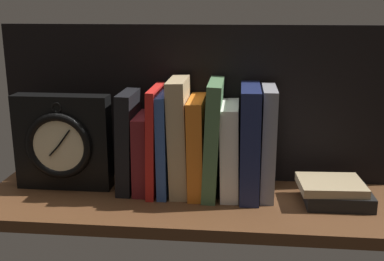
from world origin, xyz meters
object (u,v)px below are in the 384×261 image
at_px(book_green_romantic, 213,138).
at_px(book_gray_chess, 267,142).
at_px(book_maroon_dawkins, 144,153).
at_px(framed_clock, 62,143).
at_px(book_stack_side, 335,192).
at_px(book_blue_modern, 165,143).
at_px(book_navy_bierce, 250,141).
at_px(book_red_requiem, 155,140).
at_px(book_white_catcher, 230,149).
at_px(book_tan_shortstories, 180,136).
at_px(book_black_skeptic, 128,141).
at_px(book_orange_pandolfini, 197,146).

xyz_separation_m(book_green_romantic, book_gray_chess, (0.12, 0.00, -0.01)).
xyz_separation_m(book_maroon_dawkins, framed_clock, (-0.18, -0.01, 0.02)).
xyz_separation_m(book_maroon_dawkins, book_stack_side, (0.41, -0.04, -0.06)).
xyz_separation_m(book_blue_modern, book_navy_bierce, (0.18, 0.00, 0.01)).
xyz_separation_m(book_gray_chess, framed_clock, (-0.45, -0.01, -0.01)).
bearing_deg(book_red_requiem, book_blue_modern, 0.00).
xyz_separation_m(book_red_requiem, book_white_catcher, (0.16, 0.00, -0.02)).
height_order(book_tan_shortstories, framed_clock, book_tan_shortstories).
height_order(book_black_skeptic, book_navy_bierce, book_navy_bierce).
xyz_separation_m(book_navy_bierce, book_stack_side, (0.18, -0.04, -0.10)).
relative_size(book_red_requiem, book_white_catcher, 1.17).
bearing_deg(book_red_requiem, book_navy_bierce, 0.00).
height_order(book_orange_pandolfini, book_green_romantic, book_green_romantic).
bearing_deg(book_green_romantic, book_stack_side, -7.92).
height_order(book_green_romantic, framed_clock, book_green_romantic).
bearing_deg(book_stack_side, book_blue_modern, 174.35).
relative_size(book_red_requiem, book_orange_pandolfini, 1.10).
relative_size(book_maroon_dawkins, book_orange_pandolfini, 0.81).
xyz_separation_m(book_navy_bierce, framed_clock, (-0.42, -0.01, -0.01)).
bearing_deg(book_blue_modern, book_gray_chess, 0.00).
xyz_separation_m(book_white_catcher, book_navy_bierce, (0.04, 0.00, 0.02)).
bearing_deg(book_blue_modern, book_green_romantic, 0.00).
xyz_separation_m(book_red_requiem, book_orange_pandolfini, (0.09, 0.00, -0.01)).
relative_size(book_orange_pandolfini, book_gray_chess, 0.89).
xyz_separation_m(book_blue_modern, book_green_romantic, (0.11, 0.00, 0.01)).
distance_m(book_navy_bierce, book_stack_side, 0.21).
xyz_separation_m(book_black_skeptic, book_stack_side, (0.45, -0.04, -0.09)).
xyz_separation_m(book_blue_modern, book_stack_side, (0.36, -0.04, -0.09)).
bearing_deg(book_green_romantic, book_white_catcher, 0.00).
xyz_separation_m(book_tan_shortstories, framed_clock, (-0.26, -0.01, -0.02)).
distance_m(book_maroon_dawkins, book_stack_side, 0.42).
distance_m(book_maroon_dawkins, book_navy_bierce, 0.24).
relative_size(book_black_skeptic, book_maroon_dawkins, 1.29).
distance_m(book_green_romantic, framed_clock, 0.34).
bearing_deg(book_green_romantic, book_tan_shortstories, 180.00).
distance_m(book_black_skeptic, framed_clock, 0.15).
height_order(book_blue_modern, book_gray_chess, book_gray_chess).
bearing_deg(framed_clock, book_gray_chess, 1.31).
bearing_deg(book_green_romantic, book_red_requiem, 180.00).
relative_size(book_black_skeptic, framed_clock, 1.04).
bearing_deg(book_red_requiem, book_maroon_dawkins, 180.00).
relative_size(book_red_requiem, book_tan_shortstories, 0.93).
relative_size(book_orange_pandolfini, book_white_catcher, 1.06).
height_order(book_blue_modern, book_navy_bierce, book_navy_bierce).
bearing_deg(framed_clock, book_green_romantic, 1.76).
distance_m(book_black_skeptic, book_white_catcher, 0.23).
bearing_deg(book_blue_modern, book_orange_pandolfini, 0.00).
relative_size(book_tan_shortstories, book_gray_chess, 1.06).
bearing_deg(framed_clock, book_black_skeptic, 4.00).
bearing_deg(framed_clock, book_maroon_dawkins, 3.25).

